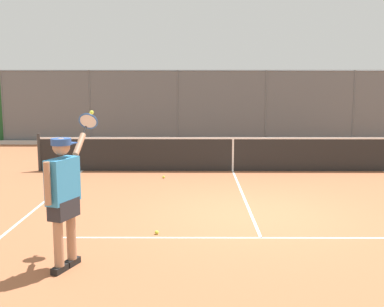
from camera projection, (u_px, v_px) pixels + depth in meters
The scene contains 7 objects.
ground_plane at pixel (251, 215), 9.23m from camera, with size 60.00×60.00×0.00m, color #A8603D.
court_line_markings at pixel (263, 244), 7.59m from camera, with size 8.61×10.68×0.01m.
fence_backdrop at pixel (221, 107), 19.86m from camera, with size 20.55×1.37×2.94m.
tennis_net at pixel (233, 154), 13.59m from camera, with size 11.06×0.09×1.07m.
tennis_player at pixel (64, 192), 6.45m from camera, with size 0.52×1.45×2.10m.
tennis_ball_near_net at pixel (157, 232), 8.06m from camera, with size 0.07×0.07×0.07m, color #C1D138.
tennis_ball_mid_court at pixel (164, 177), 12.64m from camera, with size 0.07×0.07×0.07m, color #C1D138.
Camera 1 is at (1.09, 8.95, 2.57)m, focal length 45.04 mm.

